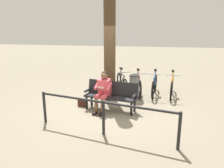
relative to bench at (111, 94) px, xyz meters
name	(u,v)px	position (x,y,z in m)	size (l,w,h in m)	color
ground_plane	(108,110)	(0.09, 0.08, -0.51)	(40.00, 40.00, 0.00)	gray
bench	(111,94)	(0.00, 0.00, 0.00)	(1.66, 0.78, 0.87)	black
person_reading	(103,89)	(0.22, 0.12, 0.16)	(0.54, 0.81, 1.20)	#D84C59
handbag	(83,102)	(0.95, -0.11, -0.39)	(0.30, 0.14, 0.24)	#3F1E14
tree_trunk	(110,45)	(0.22, -0.93, 1.38)	(0.39, 0.39, 3.77)	#4C3823
litter_bin	(134,87)	(-0.62, -1.08, -0.07)	(0.35, 0.35, 0.87)	slate
bicycle_black	(172,87)	(-1.93, -1.65, -0.15)	(0.48, 1.68, 0.94)	black
bicycle_purple	(154,86)	(-1.31, -1.70, -0.15)	(0.48, 1.68, 0.94)	black
bicycle_blue	(138,85)	(-0.72, -1.70, -0.15)	(0.49, 1.66, 0.94)	black
bicycle_red	(122,83)	(-0.09, -1.83, -0.15)	(0.70, 1.59, 0.94)	black
railing_fence	(103,111)	(-0.11, 1.64, 0.10)	(3.44, 0.85, 0.85)	black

